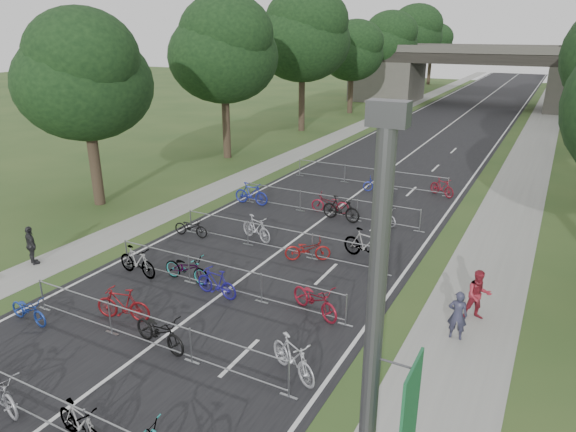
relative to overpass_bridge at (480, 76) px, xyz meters
The scene contains 40 objects.
road 15.41m from the overpass_bridge, 90.00° to the right, with size 11.00×140.00×0.01m, color black.
sidewalk_right 17.36m from the overpass_bridge, 61.93° to the right, with size 3.00×140.00×0.01m, color gray.
sidewalk_left 17.14m from the overpass_bridge, 116.57° to the right, with size 2.00×140.00×0.01m, color gray.
lane_markings 15.41m from the overpass_bridge, 90.00° to the right, with size 0.12×140.00×0.00m, color silver.
overpass_bridge is the anchor object (origin of this frame).
tree_left_0 50.47m from the overpass_bridge, 103.07° to the right, with size 6.72×6.72×10.25m.
tree_left_1 38.97m from the overpass_bridge, 107.08° to the right, with size 7.56×7.56×11.53m.
tree_left_2 27.92m from the overpass_bridge, 114.44° to the right, with size 8.40×8.40×12.81m.
tree_left_3 17.59m from the overpass_bridge, 131.07° to the right, with size 6.72×6.72×10.25m.
tree_left_4 12.05m from the overpass_bridge, behind, with size 7.56×7.56×11.53m.
tree_left_5 16.44m from the overpass_bridge, 136.20° to the left, with size 8.40×8.40×12.81m.
tree_left_6 25.77m from the overpass_bridge, 116.43° to the left, with size 6.72×6.72×10.25m.
barrier_row_1 61.47m from the overpass_bridge, 90.00° to the right, with size 9.70×0.08×1.10m.
barrier_row_2 57.88m from the overpass_bridge, 90.00° to the right, with size 9.70×0.08×1.10m.
barrier_row_3 54.08m from the overpass_bridge, 90.00° to the right, with size 9.70×0.08×1.10m.
barrier_row_4 50.09m from the overpass_bridge, 90.00° to the right, with size 9.70×0.08×1.10m.
barrier_row_5 45.10m from the overpass_bridge, 90.00° to the right, with size 9.70×0.08×1.10m.
barrier_row_6 39.11m from the overpass_bridge, 90.00° to the right, with size 9.70×0.08×1.10m.
bike_6 61.41m from the overpass_bridge, 88.86° to the right, with size 0.48×1.70×1.02m, color gray.
bike_8 58.79m from the overpass_bridge, 94.20° to the right, with size 0.59×1.70×0.89m, color navy.
bike_9 57.13m from the overpass_bridge, 91.78° to the right, with size 0.53×1.86×1.12m, color maroon.
bike_10 57.73m from the overpass_bridge, 89.71° to the right, with size 0.72×2.06×1.08m, color black.
bike_11 57.23m from the overpass_bridge, 85.69° to the right, with size 0.54×1.90×1.14m, color #BBBCC4.
bike_12 54.63m from the overpass_bridge, 93.82° to the right, with size 0.54×1.90×1.14m, color gray.
bike_13 54.05m from the overpass_bridge, 91.79° to the right, with size 0.70×2.00×1.05m, color gray.
bike_14 54.45m from the overpass_bridge, 90.06° to the right, with size 0.49×1.72×1.04m, color navy.
bike_15 54.04m from the overpass_bridge, 86.32° to the right, with size 0.73×2.10×1.10m, color maroon.
bike_16 50.66m from the overpass_bridge, 94.88° to the right, with size 0.59×1.69×0.89m, color black.
bike_17 49.47m from the overpass_bridge, 91.74° to the right, with size 0.52×1.85×1.11m, color #B3B4BB.
bike_18 50.32m from the overpass_bridge, 88.37° to the right, with size 0.64×1.84×0.97m, color maroon.
bike_19 49.23m from the overpass_bridge, 86.00° to the right, with size 0.59×2.10×1.26m, color gray.
bike_20 45.58m from the overpass_bridge, 95.43° to the right, with size 0.55×1.95×1.17m, color navy.
bike_21 44.70m from the overpass_bridge, 90.07° to the right, with size 0.68×1.95×1.02m, color maroon.
bike_22 45.45m from the overpass_bridge, 88.92° to the right, with size 0.57×2.03×1.22m, color black.
bike_23 44.98m from the overpass_bridge, 86.39° to the right, with size 0.58×1.67×0.88m, color #B2B3BB.
bike_26 40.06m from the overpass_bridge, 88.72° to the right, with size 0.59×1.68×0.88m, color #1C279A.
bike_27 39.40m from the overpass_bridge, 83.72° to the right, with size 0.48×1.71×1.03m, color maroon.
pedestrian_a 53.74m from the overpass_bridge, 81.66° to the right, with size 0.57×0.37×1.56m, color #2C2D43.
pedestrian_b 52.37m from the overpass_bridge, 81.05° to the right, with size 0.82×0.64×1.68m, color maroon.
pedestrian_c 56.27m from the overpass_bridge, 98.19° to the right, with size 0.93×0.39×1.58m, color #252528.
Camera 1 is at (9.59, -2.20, 8.76)m, focal length 32.00 mm.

